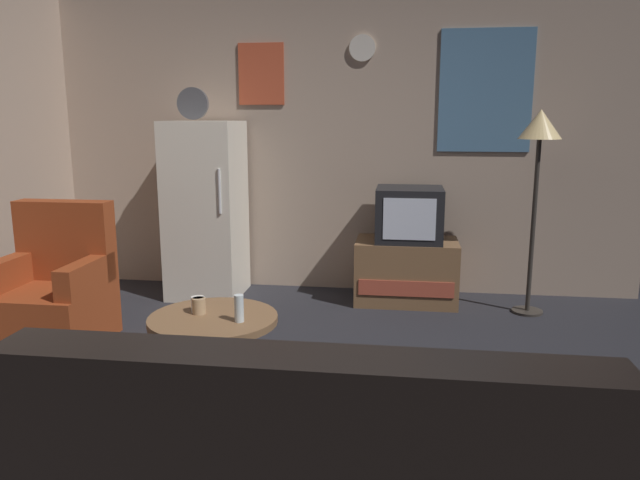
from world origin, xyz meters
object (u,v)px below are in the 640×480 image
tv_stand (406,271)px  coffee_table (214,354)px  armchair (54,295)px  standing_lamp (539,141)px  wine_glass (239,308)px  mug_ceramic_white (198,304)px  fridge (206,209)px  mug_ceramic_tan (199,306)px  crt_tv (409,214)px

tv_stand → coffee_table: 2.16m
coffee_table → armchair: (-1.32, 0.60, 0.11)m
tv_stand → standing_lamp: 1.47m
wine_glass → armchair: armchair is taller
mug_ceramic_white → armchair: size_ratio=0.09×
fridge → standing_lamp: 2.75m
fridge → coffee_table: 2.04m
fridge → mug_ceramic_white: size_ratio=19.67×
standing_lamp → mug_ceramic_tan: size_ratio=17.67×
coffee_table → mug_ceramic_tan: (-0.09, 0.03, 0.27)m
fridge → standing_lamp: fridge is taller
wine_glass → mug_ceramic_tan: 0.28m
crt_tv → mug_ceramic_white: size_ratio=6.00×
mug_ceramic_tan → crt_tv: bearing=57.4°
tv_stand → mug_ceramic_white: bearing=-123.0°
standing_lamp → armchair: size_ratio=1.66×
mug_ceramic_tan → wine_glass: bearing=-21.2°
coffee_table → tv_stand: bearing=60.2°
wine_glass → coffee_table: bearing=158.2°
armchair → mug_ceramic_tan: bearing=-24.5°
mug_ceramic_white → crt_tv: bearing=56.8°
standing_lamp → armchair: standing_lamp is taller
fridge → wine_glass: fridge is taller
wine_glass → mug_ceramic_tan: bearing=158.8°
tv_stand → wine_glass: 2.16m
crt_tv → armchair: size_ratio=0.56×
fridge → tv_stand: (1.72, 0.02, -0.49)m
standing_lamp → coffee_table: (-2.04, -1.70, -1.13)m
coffee_table → mug_ceramic_tan: 0.28m
tv_stand → coffee_table: (-1.07, -1.88, -0.04)m
crt_tv → wine_glass: (-0.92, -1.94, -0.22)m
fridge → mug_ceramic_tan: size_ratio=19.67×
mug_ceramic_white → coffee_table: bearing=-29.0°
coffee_table → wine_glass: bearing=-21.8°
crt_tv → armchair: bearing=-152.0°
tv_stand → mug_ceramic_white: mug_ceramic_white is taller
mug_ceramic_tan → coffee_table: bearing=-20.1°
armchair → wine_glass: bearing=-24.0°
coffee_table → fridge: bearing=109.1°
mug_ceramic_tan → armchair: size_ratio=0.09×
wine_glass → armchair: (-1.49, 0.66, -0.18)m
standing_lamp → armchair: bearing=-161.8°
crt_tv → wine_glass: crt_tv is taller
coffee_table → armchair: armchair is taller
mug_ceramic_white → mug_ceramic_tan: 0.03m
tv_stand → fridge: bearing=-179.4°
fridge → armchair: (-0.68, -1.26, -0.42)m
fridge → mug_ceramic_tan: (0.55, -1.83, -0.26)m
standing_lamp → coffee_table: size_ratio=2.21×
tv_stand → armchair: 2.72m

